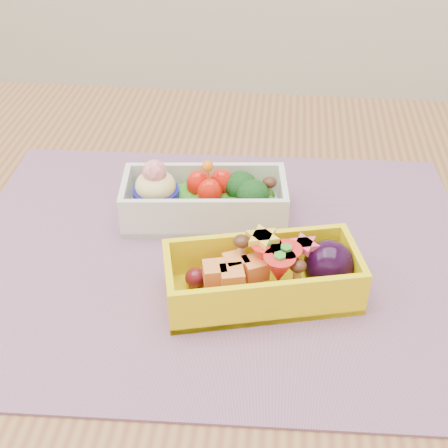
# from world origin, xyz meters

# --- Properties ---
(table) EXTENTS (1.20, 0.80, 0.75)m
(table) POSITION_xyz_m (0.00, 0.00, 0.65)
(table) COLOR brown
(table) RESTS_ON ground
(placemat) EXTENTS (0.55, 0.43, 0.00)m
(placemat) POSITION_xyz_m (0.00, -0.01, 0.75)
(placemat) COLOR gray
(placemat) RESTS_ON table
(bento_white) EXTENTS (0.19, 0.10, 0.07)m
(bento_white) POSITION_xyz_m (-0.02, 0.06, 0.78)
(bento_white) COLOR silver
(bento_white) RESTS_ON placemat
(bento_yellow) EXTENTS (0.19, 0.12, 0.06)m
(bento_yellow) POSITION_xyz_m (0.06, -0.06, 0.78)
(bento_yellow) COLOR yellow
(bento_yellow) RESTS_ON placemat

